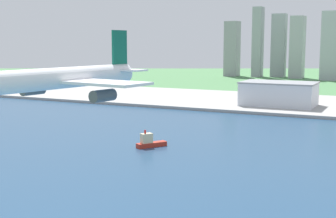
% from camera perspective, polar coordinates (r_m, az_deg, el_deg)
% --- Properties ---
extents(ground_plane, '(2400.00, 2400.00, 0.00)m').
position_cam_1_polar(ground_plane, '(243.83, 9.04, -4.98)').
color(ground_plane, '#4B7F4C').
extents(water_bay, '(840.00, 360.00, 0.15)m').
position_cam_1_polar(water_bay, '(189.04, 3.63, -8.71)').
color(water_bay, navy).
rests_on(water_bay, ground).
extents(industrial_pier, '(840.00, 140.00, 2.50)m').
position_cam_1_polar(industrial_pier, '(426.49, 16.55, 0.52)').
color(industrial_pier, '#9F9E9A').
rests_on(industrial_pier, ground).
extents(airplane_landing, '(34.78, 41.21, 13.06)m').
position_cam_1_polar(airplane_landing, '(90.57, -12.77, 3.56)').
color(airplane_landing, white).
extents(tugboat_small, '(12.50, 15.96, 9.35)m').
position_cam_1_polar(tugboat_small, '(248.05, -2.23, -3.99)').
color(tugboat_small, '#B22D1E').
rests_on(tugboat_small, water_bay).
extents(warehouse_main, '(60.23, 37.92, 19.59)m').
position_cam_1_polar(warehouse_main, '(404.12, 13.18, 1.82)').
color(warehouse_main, silver).
rests_on(warehouse_main, industrial_pier).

